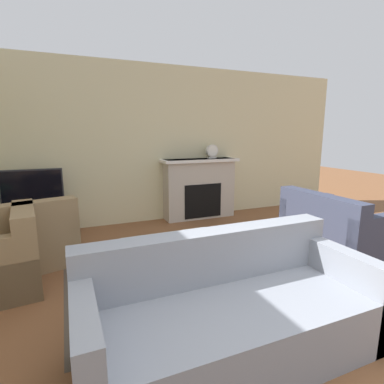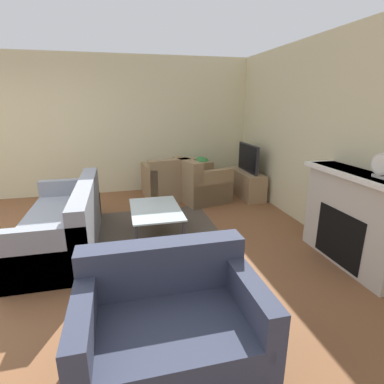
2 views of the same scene
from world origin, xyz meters
TOP-DOWN VIEW (x-y plane):
  - wall_back at (0.00, 4.28)m, footprint 8.23×0.06m
  - wall_left at (-2.65, 2.13)m, footprint 0.06×7.25m
  - area_rug at (-0.22, 1.97)m, footprint 2.24×1.87m
  - fireplace at (1.02, 4.08)m, footprint 1.42×0.39m
  - tv_stand at (-1.69, 3.99)m, footprint 1.04×0.37m
  - tv at (-1.69, 3.98)m, footprint 0.83×0.06m
  - couch_sectional at (-0.24, 0.80)m, footprint 2.06×0.88m
  - couch_loveseat at (1.91, 1.82)m, footprint 0.88×1.25m
  - armchair_by_window at (-1.95, 2.44)m, footprint 0.98×0.97m
  - armchair_accent at (-1.62, 3.01)m, footprint 1.01×1.02m
  - coffee_table at (-0.22, 1.98)m, footprint 1.04×0.67m
  - potted_plant at (-2.20, 3.18)m, footprint 0.40×0.40m
  - mantel_clock at (1.27, 4.09)m, footprint 0.22×0.07m

SIDE VIEW (x-z plane):
  - area_rug at x=-0.22m, z-range 0.00..0.00m
  - tv_stand at x=-1.69m, z-range 0.00..0.50m
  - couch_sectional at x=-0.24m, z-range -0.12..0.70m
  - couch_loveseat at x=1.91m, z-range -0.12..0.70m
  - armchair_by_window at x=-1.95m, z-range -0.11..0.71m
  - armchair_accent at x=-1.62m, z-range -0.11..0.71m
  - coffee_table at x=-0.22m, z-range 0.17..0.59m
  - potted_plant at x=-2.20m, z-range 0.11..0.86m
  - fireplace at x=1.02m, z-range 0.03..1.12m
  - tv at x=-1.69m, z-range 0.50..1.04m
  - mantel_clock at x=1.27m, z-range 1.10..1.35m
  - wall_back at x=0.00m, z-range 0.00..2.70m
  - wall_left at x=-2.65m, z-range 0.00..2.70m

